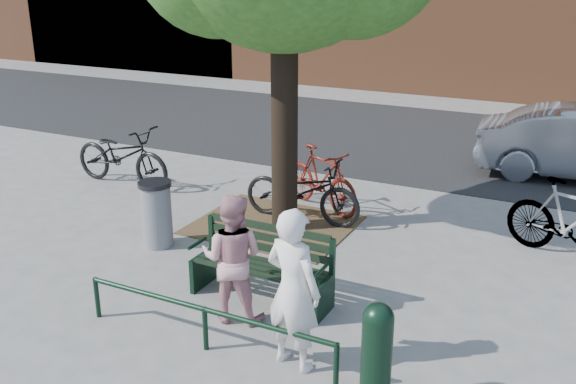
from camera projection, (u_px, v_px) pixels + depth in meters
The scene contains 13 objects.
ground at pixel (261, 300), 7.87m from camera, with size 90.00×90.00×0.00m, color gray.
dirt_pit at pixel (273, 225), 10.15m from camera, with size 2.40×2.00×0.02m, color brown.
road at pixel (437, 141), 15.03m from camera, with size 40.00×7.00×0.01m, color black.
park_bench at pixel (264, 262), 7.78m from camera, with size 1.74×0.54×0.97m.
guard_railing at pixel (205, 316), 6.73m from camera, with size 3.06×0.06×0.51m.
person_left at pixel (293, 290), 6.32m from camera, with size 0.62×0.41×1.71m, color white.
person_right at pixel (232, 258), 7.23m from camera, with size 0.74×0.58×1.52m, color #CB8B90.
bollard at pixel (377, 352), 5.80m from camera, with size 0.29×0.29×1.07m.
litter_bin at pixel (157, 213), 9.27m from camera, with size 0.48×0.48×0.98m.
bicycle_a at pixel (122, 155), 11.89m from camera, with size 0.75×2.15×1.13m, color black.
bicycle_b at pixel (322, 179), 10.68m from camera, with size 0.50×1.78×1.07m, color #56130C.
bicycle_c at pixel (302, 190), 10.17m from camera, with size 0.69×1.97×1.04m, color black.
bicycle_d at pixel (572, 222), 8.79m from camera, with size 0.53×1.88×1.13m, color gray.
Camera 1 is at (3.46, -6.09, 3.86)m, focal length 40.00 mm.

